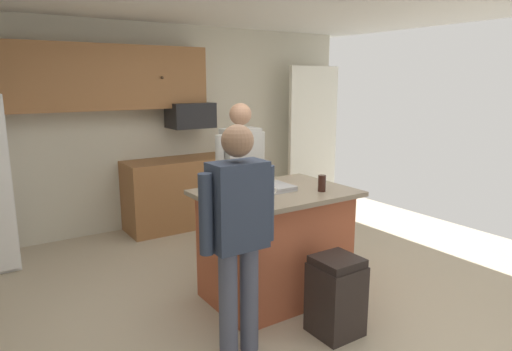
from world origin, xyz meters
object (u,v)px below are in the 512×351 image
tumbler_amber (264,195)px  glass_pilsner (322,183)px  kitchen_island (275,244)px  person_guest_right (241,173)px  serving_tray (266,189)px  glass_dark_ale (238,180)px  microwave_over_range (190,115)px  trash_bin (336,296)px  person_guest_left (238,228)px  mug_blue_stoneware (269,192)px  mug_ceramic_white (214,187)px

tumbler_amber → glass_pilsner: (0.64, 0.06, -0.00)m
kitchen_island → glass_pilsner: 0.67m
person_guest_right → serving_tray: bearing=-5.2°
glass_dark_ale → microwave_over_range: bearing=75.5°
kitchen_island → tumbler_amber: bearing=-137.9°
kitchen_island → serving_tray: bearing=150.3°
person_guest_right → serving_tray: size_ratio=3.81×
glass_dark_ale → glass_pilsner: glass_dark_ale is taller
glass_pilsner → trash_bin: 0.94m
person_guest_left → tumbler_amber: person_guest_left is taller
person_guest_right → mug_blue_stoneware: size_ratio=13.81×
mug_blue_stoneware → mug_ceramic_white: mug_blue_stoneware is taller
microwave_over_range → serving_tray: 2.37m
person_guest_left → glass_pilsner: (1.03, 0.33, 0.11)m
glass_dark_ale → person_guest_left: bearing=-121.3°
mug_blue_stoneware → mug_ceramic_white: (-0.27, 0.43, -0.00)m
glass_dark_ale → mug_blue_stoneware: glass_dark_ale is taller
kitchen_island → person_guest_right: person_guest_right is taller
person_guest_left → mug_ceramic_white: size_ratio=13.61×
mug_ceramic_white → serving_tray: mug_ceramic_white is taller
person_guest_left → tumbler_amber: (0.39, 0.27, 0.11)m
mug_blue_stoneware → tumbler_amber: 0.18m
mug_ceramic_white → tumbler_amber: bearing=-76.7°
glass_pilsner → glass_dark_ale: bearing=135.1°
mug_blue_stoneware → trash_bin: bearing=-68.9°
mug_blue_stoneware → serving_tray: 0.25m
person_guest_right → mug_blue_stoneware: (-0.34, -0.98, 0.05)m
kitchen_island → glass_dark_ale: bearing=124.8°
microwave_over_range → mug_blue_stoneware: 2.59m
microwave_over_range → mug_blue_stoneware: bearing=-101.7°
person_guest_left → glass_dark_ale: 1.00m
glass_dark_ale → trash_bin: glass_dark_ale is taller
mug_blue_stoneware → tumbler_amber: size_ratio=0.85×
tumbler_amber → person_guest_right: bearing=66.6°
kitchen_island → person_guest_left: size_ratio=0.79×
person_guest_right → mug_blue_stoneware: 1.04m
microwave_over_range → glass_dark_ale: (-0.53, -2.04, -0.41)m
kitchen_island → person_guest_right: 0.95m
glass_dark_ale → tumbler_amber: 0.60m
mug_blue_stoneware → glass_pilsner: size_ratio=0.86×
kitchen_island → mug_blue_stoneware: size_ratio=10.53×
person_guest_left → serving_tray: person_guest_left is taller
person_guest_left → serving_tray: bearing=4.6°
mug_blue_stoneware → trash_bin: mug_blue_stoneware is taller
person_guest_left → serving_tray: size_ratio=3.68×
person_guest_right → person_guest_left: bearing=-21.8°
mug_blue_stoneware → glass_pilsner: (0.51, -0.06, 0.02)m
person_guest_right → glass_pilsner: person_guest_right is taller
person_guest_left → mug_blue_stoneware: bearing=-1.7°
mug_ceramic_white → trash_bin: 1.32m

